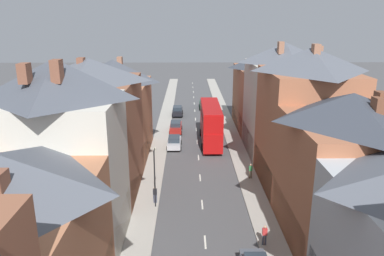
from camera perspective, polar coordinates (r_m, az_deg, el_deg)
pavement_left at (r=53.74m, az=-4.69°, el=-1.39°), size 2.20×104.00×0.14m
pavement_right at (r=53.99m, az=6.17°, el=-1.35°), size 2.20×104.00×0.14m
centre_line_dashes at (r=51.75m, az=0.81°, el=-2.13°), size 0.14×97.80×0.01m
terrace_row_left at (r=29.07m, az=-18.49°, el=-5.09°), size 8.00×48.15×14.04m
terrace_row_right at (r=35.01m, az=18.53°, el=-1.39°), size 8.00×59.68×14.54m
double_decker_bus_lead at (r=50.50m, az=2.87°, el=0.72°), size 2.74×10.80×5.30m
car_near_blue at (r=70.34m, az=1.87°, el=3.63°), size 1.90×4.23×1.71m
car_near_silver at (r=55.82m, az=-2.49°, el=0.18°), size 1.90×4.44×1.70m
car_parked_left_a at (r=49.28m, az=-2.73°, el=-2.13°), size 1.90×4.15×1.60m
car_mid_black at (r=65.55m, az=-2.23°, el=2.65°), size 1.90×4.26×1.65m
pedestrian_mid_left at (r=29.52m, az=11.01°, el=-15.58°), size 0.36×0.22×1.61m
pedestrian_mid_right at (r=34.96m, az=-5.66°, el=-9.94°), size 0.36×0.22×1.61m
pedestrian_far_left at (r=40.26m, az=8.92°, el=-6.38°), size 0.36×0.22×1.61m
street_lamp at (r=33.51m, az=-5.70°, el=-7.00°), size 0.20×1.12×5.50m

